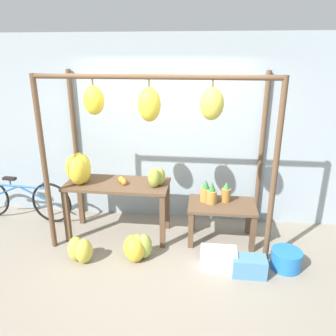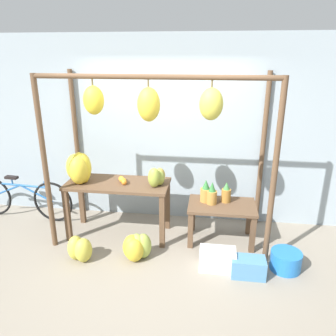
# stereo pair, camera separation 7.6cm
# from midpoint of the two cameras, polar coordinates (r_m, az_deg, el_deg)

# --- Properties ---
(ground_plane) EXTENTS (20.00, 20.00, 0.00)m
(ground_plane) POSITION_cam_midpoint_polar(r_m,az_deg,el_deg) (4.27, -3.29, -16.82)
(ground_plane) COLOR gray
(shop_wall_back) EXTENTS (8.00, 0.08, 2.80)m
(shop_wall_back) POSITION_cam_midpoint_polar(r_m,az_deg,el_deg) (4.99, -0.78, 6.41)
(shop_wall_back) COLOR #99A8B2
(shop_wall_back) RESTS_ON ground_plane
(stall_awning) EXTENTS (2.91, 1.18, 2.30)m
(stall_awning) POSITION_cam_midpoint_polar(r_m,az_deg,el_deg) (4.03, -2.38, 7.62)
(stall_awning) COLOR brown
(stall_awning) RESTS_ON ground_plane
(display_table_main) EXTENTS (1.44, 0.62, 0.81)m
(display_table_main) POSITION_cam_midpoint_polar(r_m,az_deg,el_deg) (4.68, -9.19, -4.17)
(display_table_main) COLOR brown
(display_table_main) RESTS_ON ground_plane
(display_table_side) EXTENTS (0.92, 0.58, 0.56)m
(display_table_side) POSITION_cam_midpoint_polar(r_m,az_deg,el_deg) (4.63, 8.85, -7.43)
(display_table_side) COLOR brown
(display_table_side) RESTS_ON ground_plane
(banana_pile_on_table) EXTENTS (0.45, 0.48, 0.44)m
(banana_pile_on_table) POSITION_cam_midpoint_polar(r_m,az_deg,el_deg) (4.68, -15.68, -0.14)
(banana_pile_on_table) COLOR yellow
(banana_pile_on_table) RESTS_ON display_table_main
(orange_pile) EXTENTS (0.15, 0.20, 0.08)m
(orange_pile) POSITION_cam_midpoint_polar(r_m,az_deg,el_deg) (4.59, -8.40, -2.18)
(orange_pile) COLOR orange
(orange_pile) RESTS_ON display_table_main
(pineapple_cluster) EXTENTS (0.42, 0.22, 0.32)m
(pineapple_cluster) POSITION_cam_midpoint_polar(r_m,az_deg,el_deg) (4.58, 7.43, -4.34)
(pineapple_cluster) COLOR #B27F38
(pineapple_cluster) RESTS_ON display_table_side
(banana_pile_ground_left) EXTENTS (0.39, 0.32, 0.33)m
(banana_pile_ground_left) POSITION_cam_midpoint_polar(r_m,az_deg,el_deg) (4.43, -15.54, -13.58)
(banana_pile_ground_left) COLOR gold
(banana_pile_ground_left) RESTS_ON ground_plane
(banana_pile_ground_right) EXTENTS (0.42, 0.35, 0.35)m
(banana_pile_ground_right) POSITION_cam_midpoint_polar(r_m,az_deg,el_deg) (4.33, -5.92, -13.63)
(banana_pile_ground_right) COLOR #9EB247
(banana_pile_ground_right) RESTS_ON ground_plane
(fruit_crate_white) EXTENTS (0.44, 0.26, 0.26)m
(fruit_crate_white) POSITION_cam_midpoint_polar(r_m,az_deg,el_deg) (4.22, 8.22, -15.36)
(fruit_crate_white) COLOR silver
(fruit_crate_white) RESTS_ON ground_plane
(blue_bucket) EXTENTS (0.37, 0.37, 0.24)m
(blue_bucket) POSITION_cam_midpoint_polar(r_m,az_deg,el_deg) (4.42, 19.39, -14.77)
(blue_bucket) COLOR blue
(blue_bucket) RESTS_ON ground_plane
(parked_bicycle) EXTENTS (1.73, 0.17, 0.70)m
(parked_bicycle) POSITION_cam_midpoint_polar(r_m,az_deg,el_deg) (5.70, -24.68, -4.92)
(parked_bicycle) COLOR black
(parked_bicycle) RESTS_ON ground_plane
(papaya_pile) EXTENTS (0.25, 0.33, 0.27)m
(papaya_pile) POSITION_cam_midpoint_polar(r_m,az_deg,el_deg) (4.43, -2.47, -1.63)
(papaya_pile) COLOR #93A33D
(papaya_pile) RESTS_ON display_table_main
(fruit_crate_purple) EXTENTS (0.40, 0.23, 0.23)m
(fruit_crate_purple) POSITION_cam_midpoint_polar(r_m,az_deg,el_deg) (4.19, 13.43, -16.29)
(fruit_crate_purple) COLOR #4C84B2
(fruit_crate_purple) RESTS_ON ground_plane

